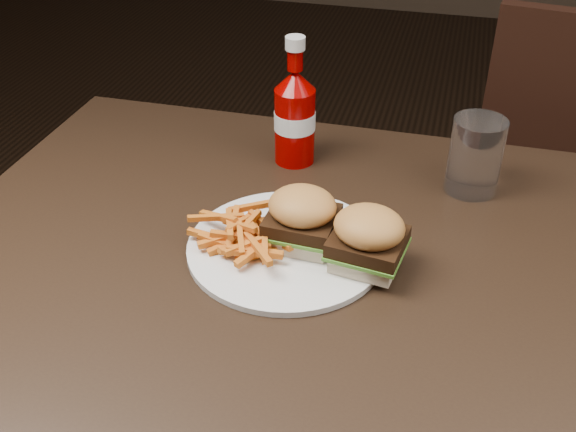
% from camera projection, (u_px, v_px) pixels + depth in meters
% --- Properties ---
extents(dining_table, '(1.20, 0.80, 0.04)m').
position_uv_depth(dining_table, '(361.00, 281.00, 0.89)').
color(dining_table, black).
rests_on(dining_table, ground).
extents(plate, '(0.27, 0.27, 0.01)m').
position_uv_depth(plate, '(286.00, 247.00, 0.91)').
color(plate, white).
rests_on(plate, dining_table).
extents(sandwich_half_a, '(0.09, 0.08, 0.02)m').
position_uv_depth(sandwich_half_a, '(302.00, 235.00, 0.91)').
color(sandwich_half_a, beige).
rests_on(sandwich_half_a, plate).
extents(sandwich_half_b, '(0.09, 0.09, 0.02)m').
position_uv_depth(sandwich_half_b, '(367.00, 257.00, 0.87)').
color(sandwich_half_b, beige).
rests_on(sandwich_half_b, plate).
extents(fries_pile, '(0.14, 0.14, 0.04)m').
position_uv_depth(fries_pile, '(247.00, 230.00, 0.90)').
color(fries_pile, gold).
rests_on(fries_pile, plate).
extents(ketchup_bottle, '(0.08, 0.08, 0.13)m').
position_uv_depth(ketchup_bottle, '(295.00, 127.00, 1.08)').
color(ketchup_bottle, '#870000').
rests_on(ketchup_bottle, dining_table).
extents(tumbler, '(0.09, 0.09, 0.13)m').
position_uv_depth(tumbler, '(475.00, 158.00, 1.01)').
color(tumbler, white).
rests_on(tumbler, dining_table).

